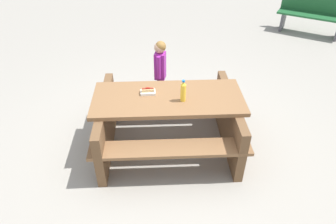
{
  "coord_description": "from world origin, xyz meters",
  "views": [
    {
      "loc": [
        -0.42,
        3.03,
        2.76
      ],
      "look_at": [
        0.0,
        0.0,
        0.52
      ],
      "focal_mm": 32.82,
      "sensor_mm": 36.0,
      "label": 1
    }
  ],
  "objects_px": {
    "hotdog_tray": "(148,91)",
    "park_bench_near": "(313,14)",
    "child_in_coat": "(160,66)",
    "soda_bottle": "(183,91)",
    "picnic_table": "(168,117)"
  },
  "relations": [
    {
      "from": "child_in_coat",
      "to": "park_bench_near",
      "type": "relative_size",
      "value": 0.68
    },
    {
      "from": "hotdog_tray",
      "to": "park_bench_near",
      "type": "bearing_deg",
      "value": -124.95
    },
    {
      "from": "child_in_coat",
      "to": "soda_bottle",
      "type": "bearing_deg",
      "value": 113.89
    },
    {
      "from": "picnic_table",
      "to": "child_in_coat",
      "type": "height_order",
      "value": "child_in_coat"
    },
    {
      "from": "picnic_table",
      "to": "child_in_coat",
      "type": "bearing_deg",
      "value": -75.12
    },
    {
      "from": "soda_bottle",
      "to": "hotdog_tray",
      "type": "distance_m",
      "value": 0.45
    },
    {
      "from": "soda_bottle",
      "to": "hotdog_tray",
      "type": "height_order",
      "value": "soda_bottle"
    },
    {
      "from": "picnic_table",
      "to": "park_bench_near",
      "type": "xyz_separation_m",
      "value": [
        -2.73,
        -4.3,
        0.0
      ]
    },
    {
      "from": "child_in_coat",
      "to": "park_bench_near",
      "type": "height_order",
      "value": "child_in_coat"
    },
    {
      "from": "child_in_coat",
      "to": "park_bench_near",
      "type": "distance_m",
      "value": 4.52
    },
    {
      "from": "hotdog_tray",
      "to": "child_in_coat",
      "type": "distance_m",
      "value": 0.87
    },
    {
      "from": "soda_bottle",
      "to": "child_in_coat",
      "type": "relative_size",
      "value": 0.26
    },
    {
      "from": "soda_bottle",
      "to": "child_in_coat",
      "type": "bearing_deg",
      "value": -66.11
    },
    {
      "from": "park_bench_near",
      "to": "hotdog_tray",
      "type": "bearing_deg",
      "value": 55.05
    },
    {
      "from": "child_in_coat",
      "to": "picnic_table",
      "type": "bearing_deg",
      "value": 104.88
    }
  ]
}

